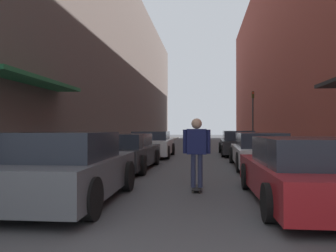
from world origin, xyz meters
The scene contains 13 objects.
ground centered at (0.00, 19.47, 0.00)m, with size 107.07×107.07×0.00m, color #424244.
curb_strip_left centered at (-4.26, 24.33, 0.06)m, with size 1.80×48.67×0.12m.
curb_strip_right centered at (4.26, 24.33, 0.06)m, with size 1.80×48.67×0.12m.
building_row_left centered at (-7.16, 24.33, 6.46)m, with size 4.90×48.67×12.92m.
building_row_right centered at (7.16, 24.33, 7.40)m, with size 4.90×48.67×14.79m.
parked_car_left_0 centered at (-2.24, 5.04, 0.66)m, with size 1.99×3.95×1.37m.
parked_car_left_1 centered at (-2.39, 10.21, 0.61)m, with size 2.01×4.63×1.25m.
parked_car_left_2 centered at (-2.22, 15.33, 0.63)m, with size 2.03×4.21×1.29m.
parked_car_right_0 centered at (2.33, 5.40, 0.61)m, with size 2.04×4.51×1.26m.
parked_car_right_1 centered at (2.42, 11.20, 0.62)m, with size 1.92×4.71×1.28m.
parked_car_right_2 centered at (2.21, 16.95, 0.63)m, with size 1.88×4.67×1.31m.
skateboarder centered at (0.24, 6.56, 1.03)m, with size 0.64×0.78×1.67m.
traffic_light centered at (3.71, 21.76, 2.47)m, with size 0.16×0.22×3.85m.
Camera 1 is at (0.42, -1.06, 1.44)m, focal length 35.00 mm.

